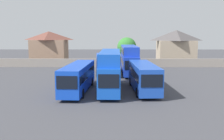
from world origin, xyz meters
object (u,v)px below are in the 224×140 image
(house_terrace_left, at_px, (49,47))
(house_terrace_centre, at_px, (176,46))
(bus_3, at_px, (143,75))
(bus_1, at_px, (78,76))
(bus_4, at_px, (103,63))
(tree_left_of_lot, at_px, (127,47))
(bus_5, at_px, (129,58))
(bus_2, at_px, (110,69))

(house_terrace_left, bearing_deg, house_terrace_centre, 1.15)
(bus_3, xyz_separation_m, house_terrace_centre, (11.47, 31.77, 2.16))
(bus_1, height_order, house_terrace_left, house_terrace_left)
(house_terrace_left, bearing_deg, bus_4, -51.69)
(bus_4, bearing_deg, bus_1, -13.94)
(bus_4, bearing_deg, tree_left_of_lot, 155.55)
(bus_3, distance_m, house_terrace_left, 36.69)
(house_terrace_left, bearing_deg, bus_3, -58.25)
(bus_5, height_order, tree_left_of_lot, tree_left_of_lot)
(bus_2, distance_m, bus_4, 13.97)
(house_terrace_left, height_order, tree_left_of_lot, house_terrace_left)
(bus_3, distance_m, tree_left_of_lot, 26.33)
(bus_3, bearing_deg, house_terrace_centre, 157.60)
(bus_4, bearing_deg, bus_5, 85.40)
(bus_1, bearing_deg, house_terrace_left, -157.12)
(bus_1, relative_size, bus_4, 1.04)
(tree_left_of_lot, bearing_deg, bus_2, -97.27)
(bus_5, distance_m, house_terrace_left, 25.34)
(house_terrace_centre, xyz_separation_m, tree_left_of_lot, (-12.25, -5.55, 0.10))
(bus_3, height_order, bus_4, bus_3)
(bus_5, relative_size, house_terrace_centre, 1.28)
(bus_2, height_order, bus_3, bus_2)
(bus_5, distance_m, house_terrace_centre, 21.99)
(bus_1, distance_m, bus_5, 15.75)
(bus_5, bearing_deg, bus_2, -13.53)
(bus_4, xyz_separation_m, house_terrace_centre, (17.00, 18.02, 2.17))
(bus_2, relative_size, bus_4, 1.02)
(bus_1, distance_m, bus_2, 4.05)
(bus_1, bearing_deg, bus_5, 156.33)
(bus_2, bearing_deg, house_terrace_left, -153.38)
(bus_5, height_order, house_terrace_centre, house_terrace_centre)
(bus_4, bearing_deg, house_terrace_centre, 133.06)
(bus_1, xyz_separation_m, house_terrace_centre, (19.56, 32.10, 2.18))
(bus_1, relative_size, house_terrace_centre, 1.32)
(bus_1, xyz_separation_m, tree_left_of_lot, (7.31, 26.55, 2.27))
(house_terrace_left, xyz_separation_m, house_terrace_centre, (30.74, 0.62, 0.17))
(bus_4, distance_m, house_terrace_left, 22.26)
(house_terrace_left, distance_m, tree_left_of_lot, 19.14)
(bus_3, height_order, bus_5, bus_5)
(bus_5, relative_size, house_terrace_left, 1.36)
(bus_1, xyz_separation_m, house_terrace_left, (-11.18, 31.48, 2.01))
(bus_3, bearing_deg, bus_4, -160.64)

